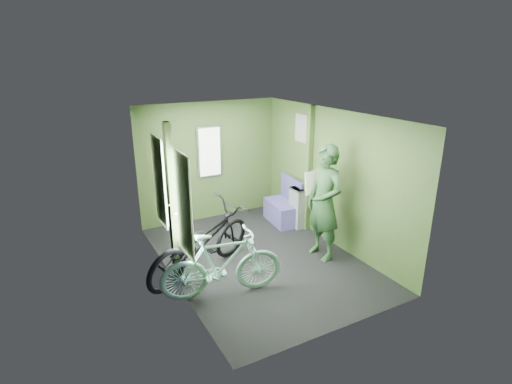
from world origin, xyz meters
TOP-DOWN VIEW (x-y plane):
  - room at (-0.04, 0.04)m, footprint 4.00×4.02m
  - bicycle_black at (-0.96, -0.03)m, footprint 2.20×1.64m
  - bicycle_mint at (-0.95, -0.72)m, footprint 1.73×0.91m
  - passenger at (0.93, -0.42)m, footprint 0.48×0.70m
  - waste_box at (1.26, 0.75)m, footprint 0.23×0.32m
  - bench_seat at (1.14, 1.08)m, footprint 0.55×0.88m

SIDE VIEW (x-z plane):
  - bicycle_black at x=-0.96m, z-range -0.58..0.58m
  - bicycle_mint at x=-0.95m, z-range -0.52..0.52m
  - bench_seat at x=1.14m, z-range -0.18..0.70m
  - waste_box at x=1.26m, z-range 0.00..0.77m
  - passenger at x=0.93m, z-range 0.00..1.85m
  - room at x=-0.04m, z-range 0.28..2.59m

